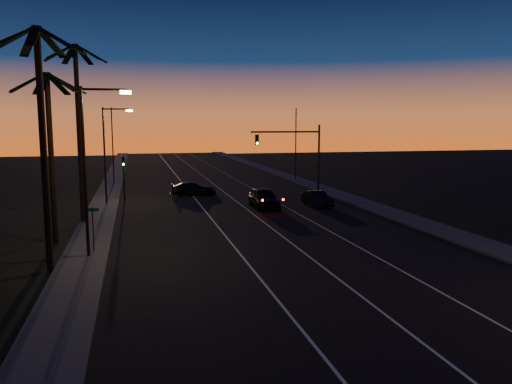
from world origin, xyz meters
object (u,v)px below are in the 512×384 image
object	(u,v)px
lead_car	(264,198)
right_car	(317,199)
cross_car	(193,189)
signal_mast	(296,147)

from	to	relation	value
lead_car	right_car	world-z (taller)	lead_car
right_car	cross_car	xyz separation A→B (m)	(-9.71, 8.93, 0.02)
lead_car	cross_car	bearing A→B (deg)	119.47
lead_car	signal_mast	bearing A→B (deg)	52.91
right_car	cross_car	distance (m)	13.19
lead_car	right_car	distance (m)	4.74
lead_car	cross_car	size ratio (longest dim) A/B	1.21
right_car	cross_car	size ratio (longest dim) A/B	0.88
signal_mast	cross_car	bearing A→B (deg)	167.96
right_car	signal_mast	bearing A→B (deg)	87.33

